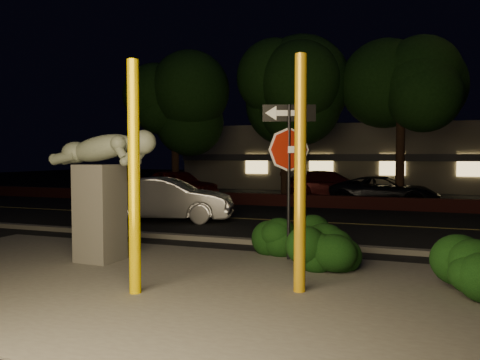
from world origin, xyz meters
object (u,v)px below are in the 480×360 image
at_px(yellow_pole_right, 300,175).
at_px(parked_car_dark, 384,191).
at_px(yellow_pole_left, 134,178).
at_px(sculpture, 101,182).
at_px(signpost, 289,150).
at_px(parked_car_red, 178,184).
at_px(silver_sedan, 166,199).
at_px(parked_car_darkred, 330,185).

xyz_separation_m(yellow_pole_right, parked_car_dark, (0.65, 13.59, -1.21)).
distance_m(yellow_pole_left, sculpture, 2.47).
relative_size(signpost, parked_car_red, 0.74).
height_order(yellow_pole_left, yellow_pole_right, yellow_pole_right).
bearing_deg(silver_sedan, yellow_pole_right, -152.20).
height_order(signpost, parked_car_dark, signpost).
bearing_deg(signpost, parked_car_darkred, 76.36).
distance_m(yellow_pole_right, parked_car_darkred, 15.67).
relative_size(sculpture, silver_sedan, 0.60).
height_order(signpost, silver_sedan, signpost).
bearing_deg(yellow_pole_left, yellow_pole_right, 21.46).
xyz_separation_m(yellow_pole_left, signpost, (1.65, 3.05, 0.45)).
relative_size(yellow_pole_right, signpost, 1.17).
bearing_deg(parked_car_red, yellow_pole_right, -132.87).
bearing_deg(yellow_pole_left, parked_car_darkred, 88.55).
bearing_deg(yellow_pole_right, sculpture, 169.77).
bearing_deg(parked_car_red, signpost, -130.44).
distance_m(signpost, parked_car_red, 14.38).
height_order(yellow_pole_left, silver_sedan, yellow_pole_left).
xyz_separation_m(sculpture, parked_car_dark, (4.81, 12.84, -0.98)).
bearing_deg(sculpture, yellow_pole_left, -39.39).
height_order(signpost, parked_car_darkred, signpost).
bearing_deg(yellow_pole_right, signpost, 108.08).
height_order(silver_sedan, parked_car_red, parked_car_red).
bearing_deg(parked_car_dark, parked_car_darkred, 59.13).
bearing_deg(parked_car_darkred, parked_car_red, 92.07).
xyz_separation_m(sculpture, parked_car_darkred, (2.23, 14.76, -0.91)).
relative_size(yellow_pole_left, silver_sedan, 0.83).
bearing_deg(yellow_pole_right, parked_car_red, 123.74).
height_order(yellow_pole_right, parked_car_darkred, yellow_pole_right).
height_order(signpost, parked_car_red, signpost).
distance_m(sculpture, silver_sedan, 5.84).
xyz_separation_m(yellow_pole_right, parked_car_red, (-9.13, 13.67, -1.10)).
bearing_deg(sculpture, parked_car_red, 114.36).
bearing_deg(parked_car_darkred, silver_sedan, 145.16).
height_order(silver_sedan, parked_car_darkred, silver_sedan).
height_order(parked_car_red, parked_car_darkred, parked_car_red).
relative_size(silver_sedan, parked_car_dark, 0.96).
bearing_deg(signpost, yellow_pole_left, -137.31).
height_order(sculpture, parked_car_darkred, sculpture).
bearing_deg(signpost, parked_car_red, 107.26).
xyz_separation_m(parked_car_red, parked_car_darkred, (7.20, 1.84, -0.03)).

